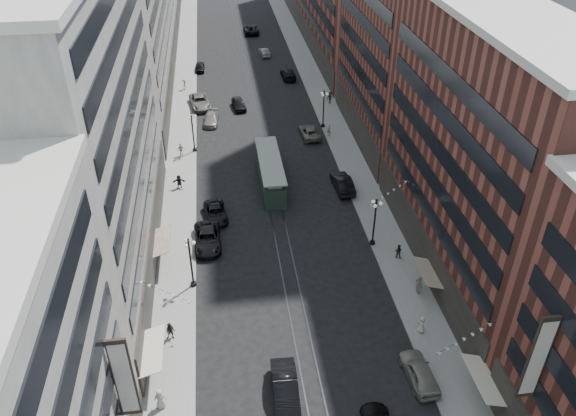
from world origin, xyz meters
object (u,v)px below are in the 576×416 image
pedestrian_5 (179,182)px  pedestrian_7 (398,251)px  car_5 (285,388)px  lamppost_sw_far (191,261)px  car_14 (264,52)px  pedestrian_2 (171,331)px  car_12 (288,74)px  car_extra_0 (251,29)px  pedestrian_4 (419,285)px  car_13 (239,104)px  car_extra_1 (200,102)px  pedestrian_6 (181,150)px  pedestrian_8 (329,130)px  car_7 (216,213)px  pedestrian_extra_0 (184,84)px  car_10 (342,183)px  lamppost_se_mid (324,108)px  pedestrian_9 (330,98)px  car_9 (200,67)px  car_4 (420,372)px  car_11 (310,132)px  pedestrian_extra_1 (422,325)px  car_2 (207,238)px  streetcar (270,173)px  lamppost_sw_mid (193,131)px  lamppost_se_far (375,221)px  car_8 (211,119)px

pedestrian_5 → pedestrian_7: size_ratio=1.09×
car_5 → pedestrian_5: 32.48m
lamppost_sw_far → car_14: bearing=78.5°
pedestrian_2 → car_14: (14.85, 70.61, -0.31)m
pedestrian_2 → car_12: 61.13m
pedestrian_5 → car_12: bearing=62.7°
car_extra_0 → car_14: bearing=94.8°
pedestrian_4 → car_13: size_ratio=0.42×
car_extra_1 → pedestrian_7: bearing=-72.1°
pedestrian_6 → pedestrian_8: bearing=-177.1°
pedestrian_7 → car_extra_1: size_ratio=0.25×
car_7 → pedestrian_5: pedestrian_5 is taller
pedestrian_4 → pedestrian_extra_0: (-22.43, 52.71, -0.09)m
pedestrian_extra_0 → pedestrian_8: bearing=61.2°
car_10 → car_5: bearing=66.6°
car_13 → pedestrian_extra_0: bearing=127.2°
car_extra_1 → car_13: bearing=-21.3°
lamppost_se_mid → car_5: lamppost_se_mid is taller
car_14 → pedestrian_9: (8.00, -24.02, 0.41)m
car_7 → pedestrian_5: (-4.15, 6.75, 0.31)m
car_5 → car_9: (-6.20, 71.09, -0.21)m
car_4 → car_12: car_4 is taller
car_7 → car_extra_1: bearing=86.3°
pedestrian_6 → car_11: bearing=-175.1°
car_10 → pedestrian_extra_1: bearing=91.2°
car_extra_1 → car_2: bearing=-97.0°
streetcar → car_4: streetcar is taller
pedestrian_9 → pedestrian_extra_1: pedestrian_9 is taller
car_4 → pedestrian_2: pedestrian_2 is taller
car_5 → pedestrian_extra_0: bearing=99.5°
pedestrian_4 → pedestrian_extra_1: (-1.34, -4.74, -0.10)m
pedestrian_7 → lamppost_se_mid: bearing=-63.7°
car_2 → car_4: size_ratio=1.21×
lamppost_sw_mid → car_extra_1: bearing=86.9°
lamppost_sw_far → car_extra_0: (11.66, 78.79, -2.23)m
pedestrian_2 → car_extra_1: (2.61, 48.19, -0.14)m
streetcar → pedestrian_9: streetcar is taller
car_4 → car_5: car_5 is taller
car_4 → lamppost_sw_far: bearing=-40.3°
pedestrian_4 → car_10: (-3.08, 18.89, -0.22)m
lamppost_se_far → car_10: size_ratio=1.03×
car_8 → pedestrian_6: size_ratio=2.88×
car_14 → car_4: bearing=86.3°
car_4 → pedestrian_6: 43.70m
car_8 → car_10: (15.20, -20.49, 0.17)m
pedestrian_2 → pedestrian_8: 41.16m
car_13 → car_14: size_ratio=1.07×
car_8 → pedestrian_2: bearing=-90.9°
car_7 → pedestrian_8: size_ratio=2.92×
lamppost_se_mid → car_7: bearing=-127.4°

